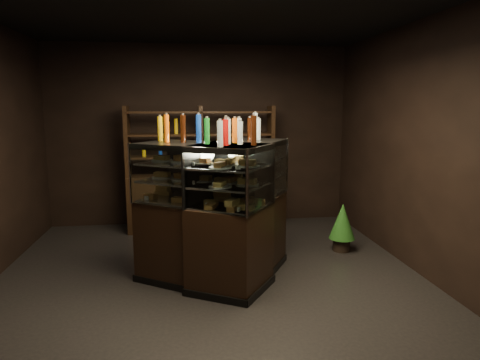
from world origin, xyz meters
The scene contains 7 objects.
ground centered at (0.00, 0.00, 0.00)m, with size 5.00×5.00×0.00m, color black.
room_shell centered at (0.00, 0.00, 1.94)m, with size 5.02×5.02×3.01m.
display_case centered at (0.14, -0.06, 0.53)m, with size 1.93×1.64×1.60m.
food_display centered at (0.14, -0.06, 1.24)m, with size 1.46×1.25×0.49m.
bottles_top centered at (0.14, -0.06, 1.73)m, with size 1.28×1.11×0.30m.
potted_conifer centered at (1.88, 0.71, 0.44)m, with size 0.36×0.36×0.76m.
back_shelving centered at (-0.01, 2.05, 0.61)m, with size 2.34×0.43×2.00m.
Camera 1 is at (-0.28, -4.77, 1.99)m, focal length 32.00 mm.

